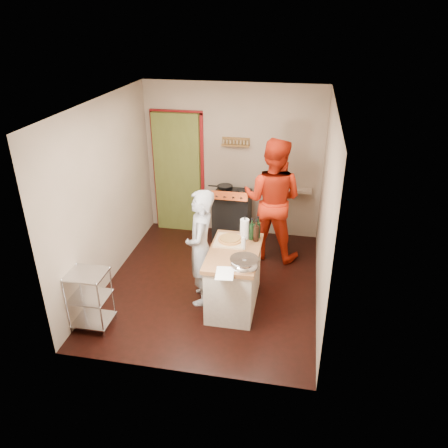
% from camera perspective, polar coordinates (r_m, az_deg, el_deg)
% --- Properties ---
extents(floor, '(3.50, 3.50, 0.00)m').
position_cam_1_polar(floor, '(6.46, -1.57, -7.78)').
color(floor, black).
rests_on(floor, ground).
extents(back_wall, '(3.00, 0.44, 2.60)m').
position_cam_1_polar(back_wall, '(7.65, -3.58, 7.30)').
color(back_wall, tan).
rests_on(back_wall, ground).
extents(left_wall, '(0.04, 3.50, 2.60)m').
position_cam_1_polar(left_wall, '(6.30, -15.20, 3.75)').
color(left_wall, tan).
rests_on(left_wall, ground).
extents(right_wall, '(0.04, 3.50, 2.60)m').
position_cam_1_polar(right_wall, '(5.72, 13.12, 1.65)').
color(right_wall, tan).
rests_on(right_wall, ground).
extents(ceiling, '(3.00, 3.50, 0.02)m').
position_cam_1_polar(ceiling, '(5.44, -1.91, 15.58)').
color(ceiling, white).
rests_on(ceiling, back_wall).
extents(stove, '(0.60, 0.63, 1.00)m').
position_cam_1_polar(stove, '(7.45, 1.05, 1.13)').
color(stove, black).
rests_on(stove, ground).
extents(wire_shelving, '(0.48, 0.40, 0.80)m').
position_cam_1_polar(wire_shelving, '(5.68, -17.15, -9.13)').
color(wire_shelving, silver).
rests_on(wire_shelving, ground).
extents(island, '(0.68, 1.25, 1.14)m').
position_cam_1_polar(island, '(5.82, 1.35, -6.81)').
color(island, beige).
rests_on(island, ground).
extents(person_stripe, '(0.47, 0.64, 1.62)m').
position_cam_1_polar(person_stripe, '(5.73, -3.07, -3.16)').
color(person_stripe, '#BCBCC1').
rests_on(person_stripe, ground).
extents(person_red, '(1.07, 0.91, 1.94)m').
position_cam_1_polar(person_red, '(6.78, 6.34, 3.17)').
color(person_red, red).
rests_on(person_red, ground).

